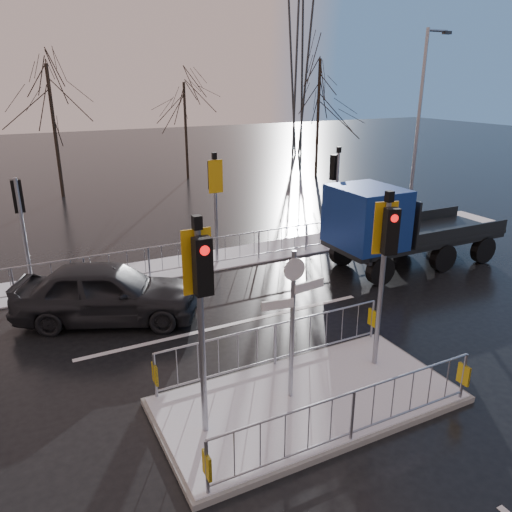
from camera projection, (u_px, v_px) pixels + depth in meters
name	position (u px, v px, depth m)	size (l,w,h in m)	color
ground	(308.00, 403.00, 10.01)	(120.00, 120.00, 0.00)	black
snow_verge	(174.00, 267.00, 17.23)	(30.00, 2.00, 0.04)	white
lane_markings	(317.00, 412.00, 9.73)	(8.00, 11.38, 0.01)	silver
traffic_island	(308.00, 386.00, 9.88)	(6.00, 3.04, 4.15)	slate
far_kerb_fixtures	(185.00, 242.00, 16.59)	(18.00, 0.65, 3.83)	gray
car_far_lane	(107.00, 292.00, 13.20)	(1.92, 4.78, 1.63)	black
flatbed_truck	(387.00, 226.00, 16.53)	(6.31, 2.34, 2.92)	black
tree_far_a	(51.00, 106.00, 26.03)	(3.75, 3.75, 7.08)	black
tree_far_b	(185.00, 112.00, 31.34)	(3.25, 3.25, 6.14)	black
tree_far_c	(319.00, 96.00, 31.91)	(4.00, 4.00, 7.55)	black
street_lamp_right	(419.00, 125.00, 20.19)	(1.25, 0.18, 8.00)	gray
pylon_wires	(288.00, 12.00, 38.73)	(70.00, 2.38, 19.97)	#2D3033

